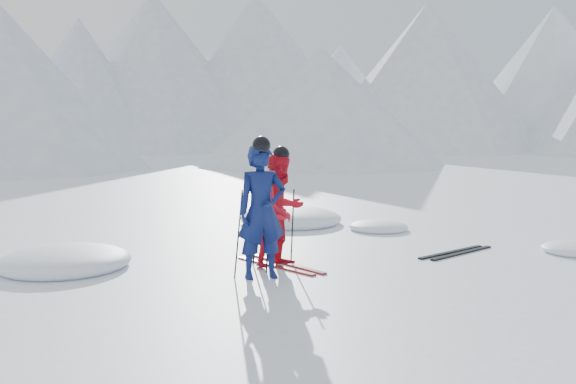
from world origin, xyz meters
TOP-DOWN VIEW (x-y plane):
  - ground at (0.00, 0.00)m, footprint 160.00×160.00m
  - mountain_range at (5.71, 35.31)m, footprint 106.15×62.94m
  - skier_blue at (-3.12, -0.46)m, footprint 0.79×0.61m
  - skier_red at (-2.50, 0.03)m, footprint 0.97×0.81m
  - pole_blue_left at (-3.42, -0.31)m, footprint 0.13×0.09m
  - pole_blue_right at (-2.87, -0.21)m, footprint 0.13×0.08m
  - pole_red_left at (-2.80, 0.28)m, footprint 0.12×0.09m
  - pole_red_right at (-2.20, 0.18)m, footprint 0.12×0.08m
  - ski_worn_left at (-2.62, 0.03)m, footprint 0.46×1.68m
  - ski_worn_right at (-2.38, 0.03)m, footprint 0.34×1.69m
  - ski_loose_a at (0.51, -0.67)m, footprint 1.70×0.31m
  - ski_loose_b at (0.61, -0.82)m, footprint 1.69×0.37m
  - snow_lumps at (-1.74, 2.42)m, footprint 9.37×7.01m

SIDE VIEW (x-z plane):
  - ground at x=0.00m, z-range 0.00..0.00m
  - snow_lumps at x=-1.74m, z-range -0.25..0.25m
  - ski_worn_left at x=-2.62m, z-range 0.00..0.03m
  - ski_worn_right at x=-2.38m, z-range 0.00..0.03m
  - ski_loose_a at x=0.51m, z-range 0.00..0.03m
  - ski_loose_b at x=0.61m, z-range 0.00..0.03m
  - pole_red_left at x=-2.80m, z-range 0.00..1.18m
  - pole_red_right at x=-2.20m, z-range 0.00..1.18m
  - pole_blue_left at x=-3.42m, z-range 0.00..1.29m
  - pole_blue_right at x=-2.87m, z-range 0.00..1.29m
  - skier_red at x=-2.50m, z-range 0.00..1.77m
  - skier_blue at x=-3.12m, z-range 0.00..1.93m
  - mountain_range at x=5.71m, z-range -1.04..14.49m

